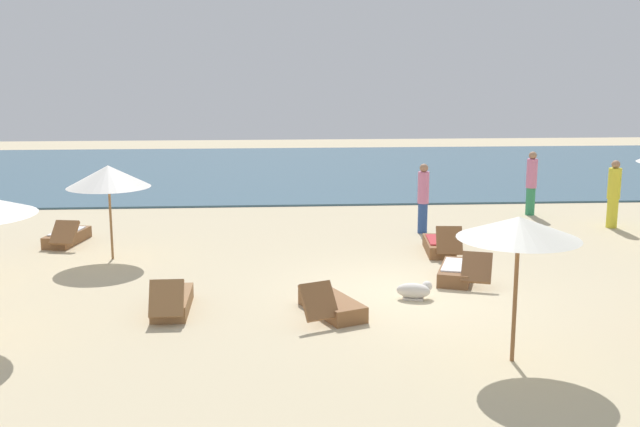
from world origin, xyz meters
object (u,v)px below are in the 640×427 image
Objects in this scene: person_2 at (423,197)px; lounger_1 at (331,305)px; lounger_2 at (172,302)px; person_3 at (531,182)px; umbrella_2 at (108,176)px; lounger_5 at (440,245)px; person_5 at (614,194)px; lounger_6 at (67,237)px; dog at (415,290)px; umbrella_4 at (519,228)px; lounger_0 at (458,272)px.

lounger_1 is at bearing -114.64° from person_2.
lounger_2 is 12.29m from person_3.
umbrella_2 is 7.60m from lounger_5.
person_3 is 2.42m from person_5.
lounger_5 is 8.93m from lounger_6.
person_5 reaches higher than person_2.
lounger_1 is 8.22m from lounger_6.
person_2 is 5.16m from person_5.
person_3 is (3.58, 2.14, 0.02)m from person_2.
dog is (-4.84, -7.68, -0.77)m from person_3.
umbrella_4 reaches higher than umbrella_2.
lounger_0 is 7.52m from person_3.
person_3 is at bearing 30.85° from person_2.
lounger_5 is 0.94× the size of lounger_6.
umbrella_4 is 1.17× the size of person_3.
umbrella_2 is at bearing -168.90° from person_5.
lounger_5 reaches higher than dog.
umbrella_4 is at bearing -26.42° from lounger_2.
lounger_2 is 0.92× the size of person_5.
lounger_5 is at bearing 55.52° from lounger_1.
lounger_2 reaches higher than lounger_6.
lounger_5 reaches higher than lounger_6.
person_3 is at bearing 60.04° from lounger_0.
umbrella_4 is 3.82m from lounger_1.
person_3 is at bearing 12.50° from lounger_6.
umbrella_2 is at bearing 163.35° from lounger_0.
lounger_2 is at bearing -59.23° from lounger_6.
umbrella_4 reaches higher than person_3.
umbrella_2 is 1.17× the size of person_5.
person_5 reaches higher than lounger_5.
umbrella_2 reaches higher than person_5.
person_5 is at bearing 41.14° from lounger_0.
lounger_2 is 0.93× the size of lounger_6.
person_2 reaches higher than lounger_5.
person_2 is 2.54× the size of dog.
umbrella_4 is 11.45m from person_3.
umbrella_2 is at bearing -158.64° from person_3.
lounger_6 reaches higher than dog.
lounger_1 is (-2.48, 2.26, -1.82)m from umbrella_4.
person_2 is (0.02, 2.12, 0.75)m from lounger_5.
person_2 is at bearing 87.28° from umbrella_4.
dog is at bearing -132.67° from lounger_0.
person_3 is at bearing 52.52° from lounger_1.
dog is (-6.42, -5.84, -0.75)m from person_5.
umbrella_2 reaches higher than lounger_5.
lounger_0 is at bearing 16.21° from lounger_2.
lounger_5 is 5.63m from person_3.
lounger_6 is at bearing 131.84° from umbrella_2.
person_3 reaches higher than person_2.
lounger_6 is at bearing -176.27° from person_5.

